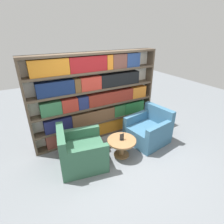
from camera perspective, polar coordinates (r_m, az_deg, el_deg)
name	(u,v)px	position (r m, az deg, el deg)	size (l,w,h in m)	color
ground_plane	(122,161)	(4.04, 3.13, -15.69)	(14.00, 14.00, 0.00)	slate
bookshelf	(96,98)	(4.44, -5.22, 4.41)	(3.28, 0.30, 2.19)	silver
armchair_left	(81,152)	(3.83, -10.19, -12.89)	(1.06, 1.02, 0.88)	#336047
armchair_right	(149,131)	(4.59, 11.84, -5.97)	(1.04, 1.00, 0.88)	#386684
coffee_table	(122,144)	(4.02, 3.15, -10.47)	(0.65, 0.65, 0.42)	olive
table_sign	(122,137)	(3.91, 3.22, -8.24)	(0.10, 0.06, 0.16)	black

